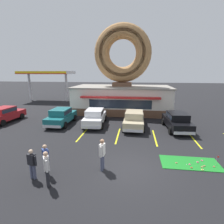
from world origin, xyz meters
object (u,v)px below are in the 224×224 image
Objects in this scene: putting_flag_pin at (217,158)px; trash_bin at (65,112)px; car_red at (5,114)px; pedestrian_blue_sweater_man at (46,158)px; car_black at (177,120)px; pedestrian_hooded_kid at (32,163)px; car_teal at (61,116)px; golf_ball at (187,165)px; car_white at (95,116)px; car_champagne at (134,119)px; pedestrian_clipboard_woman at (102,153)px; pedestrian_leather_jacket_man at (47,167)px.

trash_bin is (-12.92, 9.48, 0.06)m from putting_flag_pin.
pedestrian_blue_sweater_man reaches higher than car_red.
pedestrian_hooded_kid is (-8.70, -8.80, -0.03)m from car_black.
car_red is (-6.18, -0.12, 0.00)m from car_teal.
golf_ball is 9.81m from car_white.
golf_ball is 0.01× the size of car_white.
car_champagne is at bearing 179.63° from car_black.
trash_bin is (-11.25, 9.70, 0.45)m from golf_ball.
car_white is (-7.72, 0.41, 0.00)m from car_black.
car_teal and car_champagne have the same top height.
pedestrian_blue_sweater_man reaches higher than car_teal.
car_white is at bearing 105.90° from pedestrian_clipboard_woman.
car_red and car_white have the same top height.
golf_ball is 0.01× the size of car_teal.
putting_flag_pin is (1.68, 0.23, 0.39)m from golf_ball.
pedestrian_leather_jacket_man is (-6.90, -2.74, 0.90)m from golf_ball.
trash_bin is (-6.61, 10.78, -0.48)m from pedestrian_clipboard_woman.
pedestrian_clipboard_woman is at bearing -32.87° from car_red.
car_red is 9.60m from car_white.
car_black is 11.73m from pedestrian_blue_sweater_man.
putting_flag_pin is 6.34m from car_black.
pedestrian_hooded_kid is (8.61, -8.90, -0.03)m from car_red.
pedestrian_blue_sweater_man is at bearing -42.93° from car_red.
pedestrian_clipboard_woman is (-1.58, -7.60, 0.11)m from car_champagne.
putting_flag_pin is at bearing -28.40° from car_teal.
pedestrian_hooded_kid is (-4.84, -8.82, -0.03)m from car_champagne.
car_teal is at bearing 108.75° from pedestrian_blue_sweater_man.
pedestrian_leather_jacket_man is 0.97× the size of pedestrian_clipboard_woman.
pedestrian_blue_sweater_man reaches higher than putting_flag_pin.
car_white is at bearing -32.84° from trash_bin.
car_teal reaches higher than pedestrian_hooded_kid.
car_black is at bearing -14.92° from trash_bin.
pedestrian_hooded_kid is at bearing -134.70° from car_black.
putting_flag_pin is 0.31× the size of pedestrian_clipboard_woman.
pedestrian_clipboard_woman is at bearing -168.34° from putting_flag_pin.
putting_flag_pin is 10.89m from car_white.
pedestrian_hooded_kid is at bearing -45.93° from car_red.
pedestrian_blue_sweater_man reaches higher than pedestrian_hooded_kid.
car_teal is 0.98× the size of car_white.
pedestrian_clipboard_woman is 12.65m from trash_bin.
car_white is 9.64m from pedestrian_leather_jacket_man.
car_white is at bearing 83.91° from pedestrian_hooded_kid.
car_white is 2.85× the size of pedestrian_blue_sweater_man.
golf_ball is at bearing -64.86° from car_champagne.
car_champagne is 9.45m from pedestrian_blue_sweater_man.
pedestrian_blue_sweater_man is 1.06× the size of pedestrian_hooded_kid.
car_teal is at bearing 178.85° from car_black.
car_teal is at bearing 109.94° from pedestrian_leather_jacket_man.
pedestrian_blue_sweater_man reaches higher than trash_bin.
pedestrian_leather_jacket_man is (-7.70, -9.23, 0.08)m from car_black.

